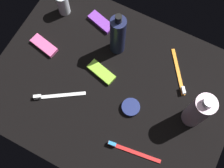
# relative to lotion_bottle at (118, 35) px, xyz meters

# --- Properties ---
(ground_plane) EXTENTS (0.84, 0.64, 0.01)m
(ground_plane) POSITION_rel_lotion_bottle_xyz_m (-0.05, 0.15, -0.10)
(ground_plane) COLOR black
(lotion_bottle) EXTENTS (0.05, 0.05, 0.21)m
(lotion_bottle) POSITION_rel_lotion_bottle_xyz_m (0.00, 0.00, 0.00)
(lotion_bottle) COLOR #191E40
(lotion_bottle) RESTS_ON ground_plane
(bodywash_bottle) EXTENTS (0.07, 0.07, 0.20)m
(bodywash_bottle) POSITION_rel_lotion_bottle_xyz_m (-0.34, 0.12, -0.00)
(bodywash_bottle) COLOR silver
(bodywash_bottle) RESTS_ON ground_plane
(deodorant_stick) EXTENTS (0.04, 0.04, 0.09)m
(deodorant_stick) POSITION_rel_lotion_bottle_xyz_m (0.25, -0.05, -0.05)
(deodorant_stick) COLOR silver
(deodorant_stick) RESTS_ON ground_plane
(toothbrush_white) EXTENTS (0.16, 0.11, 0.02)m
(toothbrush_white) POSITION_rel_lotion_bottle_xyz_m (0.10, 0.26, -0.09)
(toothbrush_white) COLOR white
(toothbrush_white) RESTS_ON ground_plane
(toothbrush_orange) EXTENTS (0.11, 0.15, 0.02)m
(toothbrush_orange) POSITION_rel_lotion_bottle_xyz_m (-0.24, -0.00, -0.09)
(toothbrush_orange) COLOR orange
(toothbrush_orange) RESTS_ON ground_plane
(toothbrush_red) EXTENTS (0.18, 0.04, 0.02)m
(toothbrush_red) POSITION_rel_lotion_bottle_xyz_m (-0.21, 0.31, -0.09)
(toothbrush_red) COLOR red
(toothbrush_red) RESTS_ON ground_plane
(snack_bar_purple) EXTENTS (0.11, 0.07, 0.01)m
(snack_bar_purple) POSITION_rel_lotion_bottle_xyz_m (0.10, -0.06, -0.08)
(snack_bar_purple) COLOR purple
(snack_bar_purple) RESTS_ON ground_plane
(snack_bar_pink) EXTENTS (0.11, 0.06, 0.01)m
(snack_bar_pink) POSITION_rel_lotion_bottle_xyz_m (0.24, 0.12, -0.08)
(snack_bar_pink) COLOR #E55999
(snack_bar_pink) RESTS_ON ground_plane
(snack_bar_lime) EXTENTS (0.11, 0.06, 0.01)m
(snack_bar_lime) POSITION_rel_lotion_bottle_xyz_m (0.00, 0.12, -0.08)
(snack_bar_lime) COLOR #8CD133
(snack_bar_lime) RESTS_ON ground_plane
(cream_tin_left) EXTENTS (0.06, 0.06, 0.02)m
(cream_tin_left) POSITION_rel_lotion_bottle_xyz_m (-0.15, 0.18, -0.08)
(cream_tin_left) COLOR navy
(cream_tin_left) RESTS_ON ground_plane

